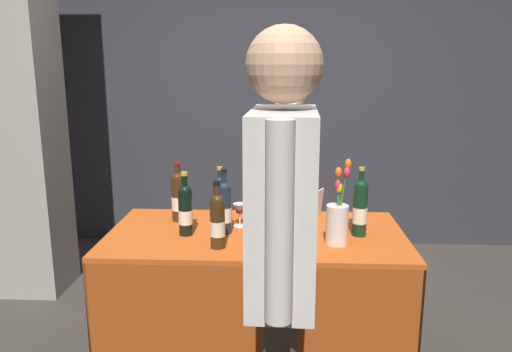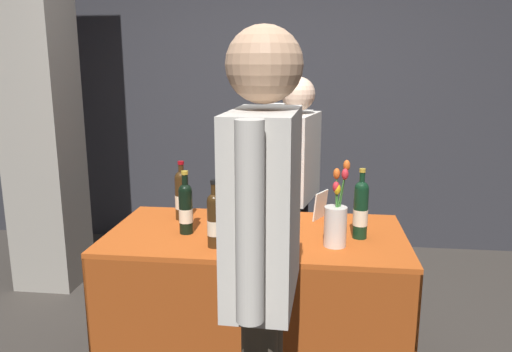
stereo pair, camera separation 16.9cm
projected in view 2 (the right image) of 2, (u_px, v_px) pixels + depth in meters
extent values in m
cube|color=#2D2D33|center=(283.00, 110.00, 4.47)|extent=(6.72, 0.12, 2.49)
cube|color=gray|center=(37.00, 69.00, 3.49)|extent=(0.44, 0.44, 3.21)
cube|color=#B74C19|center=(256.00, 235.00, 2.57)|extent=(1.53, 0.79, 0.02)
cube|color=#963E14|center=(246.00, 343.00, 2.28)|extent=(1.53, 0.01, 0.76)
cube|color=#963E14|center=(263.00, 274.00, 3.03)|extent=(1.53, 0.01, 0.76)
cube|color=#963E14|center=(120.00, 296.00, 2.74)|extent=(0.01, 0.79, 0.76)
cube|color=#963E14|center=(401.00, 312.00, 2.57)|extent=(0.01, 0.79, 0.76)
cylinder|color=#192333|center=(223.00, 200.00, 2.78)|extent=(0.07, 0.07, 0.21)
sphere|color=#192333|center=(223.00, 182.00, 2.75)|extent=(0.07, 0.07, 0.07)
cylinder|color=#192333|center=(223.00, 176.00, 2.74)|extent=(0.03, 0.03, 0.07)
cylinder|color=#B7932D|center=(223.00, 168.00, 2.73)|extent=(0.03, 0.03, 0.02)
cylinder|color=beige|center=(223.00, 203.00, 2.78)|extent=(0.08, 0.08, 0.07)
cylinder|color=black|center=(254.00, 225.00, 2.30)|extent=(0.08, 0.08, 0.24)
sphere|color=black|center=(254.00, 201.00, 2.28)|extent=(0.08, 0.08, 0.08)
cylinder|color=black|center=(254.00, 192.00, 2.27)|extent=(0.03, 0.03, 0.08)
cylinder|color=black|center=(254.00, 181.00, 2.26)|extent=(0.03, 0.03, 0.02)
cylinder|color=beige|center=(254.00, 229.00, 2.31)|extent=(0.08, 0.08, 0.08)
cylinder|color=black|center=(186.00, 212.00, 2.53)|extent=(0.07, 0.07, 0.23)
sphere|color=black|center=(185.00, 191.00, 2.51)|extent=(0.07, 0.07, 0.07)
cylinder|color=black|center=(185.00, 183.00, 2.50)|extent=(0.03, 0.03, 0.08)
cylinder|color=#B7932D|center=(185.00, 173.00, 2.49)|extent=(0.04, 0.04, 0.02)
cylinder|color=beige|center=(186.00, 215.00, 2.54)|extent=(0.07, 0.07, 0.07)
cylinder|color=#38230F|center=(182.00, 198.00, 2.76)|extent=(0.08, 0.08, 0.24)
sphere|color=#38230F|center=(181.00, 178.00, 2.74)|extent=(0.07, 0.07, 0.07)
cylinder|color=#38230F|center=(181.00, 171.00, 2.73)|extent=(0.03, 0.03, 0.08)
cylinder|color=maroon|center=(181.00, 163.00, 2.72)|extent=(0.03, 0.03, 0.02)
cylinder|color=beige|center=(182.00, 202.00, 2.77)|extent=(0.08, 0.08, 0.08)
cylinder|color=#192333|center=(224.00, 210.00, 2.54)|extent=(0.07, 0.07, 0.24)
sphere|color=#192333|center=(224.00, 188.00, 2.52)|extent=(0.07, 0.07, 0.07)
cylinder|color=#192333|center=(224.00, 180.00, 2.51)|extent=(0.03, 0.03, 0.08)
cylinder|color=black|center=(224.00, 170.00, 2.50)|extent=(0.03, 0.03, 0.02)
cylinder|color=beige|center=(225.00, 214.00, 2.55)|extent=(0.07, 0.07, 0.08)
cylinder|color=#38230F|center=(215.00, 224.00, 2.34)|extent=(0.07, 0.07, 0.23)
sphere|color=#38230F|center=(214.00, 201.00, 2.32)|extent=(0.07, 0.07, 0.07)
cylinder|color=#38230F|center=(214.00, 192.00, 2.31)|extent=(0.03, 0.03, 0.08)
cylinder|color=black|center=(214.00, 182.00, 2.30)|extent=(0.03, 0.03, 0.02)
cylinder|color=beige|center=(215.00, 227.00, 2.34)|extent=(0.07, 0.07, 0.07)
cylinder|color=black|center=(360.00, 213.00, 2.46)|extent=(0.07, 0.07, 0.26)
sphere|color=black|center=(362.00, 188.00, 2.43)|extent=(0.07, 0.07, 0.07)
cylinder|color=black|center=(362.00, 180.00, 2.42)|extent=(0.03, 0.03, 0.08)
cylinder|color=#B7932D|center=(363.00, 170.00, 2.41)|extent=(0.03, 0.03, 0.02)
cylinder|color=beige|center=(360.00, 217.00, 2.46)|extent=(0.07, 0.07, 0.08)
cylinder|color=silver|center=(241.00, 226.00, 2.67)|extent=(0.07, 0.07, 0.00)
cylinder|color=silver|center=(241.00, 219.00, 2.66)|extent=(0.01, 0.01, 0.07)
cone|color=silver|center=(241.00, 208.00, 2.65)|extent=(0.07, 0.07, 0.06)
cylinder|color=#590C19|center=(241.00, 211.00, 2.65)|extent=(0.04, 0.04, 0.01)
cylinder|color=silver|center=(335.00, 226.00, 2.35)|extent=(0.11, 0.11, 0.19)
cylinder|color=#38722D|center=(342.00, 196.00, 2.33)|extent=(0.04, 0.01, 0.30)
ellipsoid|color=#E05B1E|center=(347.00, 165.00, 2.29)|extent=(0.03, 0.03, 0.05)
cylinder|color=#38722D|center=(339.00, 201.00, 2.32)|extent=(0.05, 0.01, 0.26)
ellipsoid|color=red|center=(345.00, 174.00, 2.29)|extent=(0.03, 0.03, 0.05)
cylinder|color=#38722D|center=(336.00, 207.00, 2.33)|extent=(0.02, 0.02, 0.20)
ellipsoid|color=red|center=(336.00, 187.00, 2.31)|extent=(0.03, 0.03, 0.05)
cylinder|color=#38722D|center=(337.00, 208.00, 2.34)|extent=(0.02, 0.03, 0.19)
ellipsoid|color=gold|center=(337.00, 189.00, 2.31)|extent=(0.03, 0.03, 0.05)
cylinder|color=#38722D|center=(336.00, 201.00, 2.32)|extent=(0.01, 0.02, 0.26)
ellipsoid|color=#E05B1E|center=(337.00, 174.00, 2.30)|extent=(0.03, 0.03, 0.05)
cube|color=silver|center=(320.00, 205.00, 2.78)|extent=(0.09, 0.14, 0.16)
cylinder|color=black|center=(299.00, 249.00, 3.42)|extent=(0.12, 0.12, 0.78)
cylinder|color=black|center=(292.00, 259.00, 3.25)|extent=(0.12, 0.12, 0.78)
cube|color=beige|center=(297.00, 157.00, 3.19)|extent=(0.31, 0.50, 0.55)
sphere|color=beige|center=(298.00, 94.00, 3.10)|extent=(0.21, 0.21, 0.21)
cylinder|color=beige|center=(307.00, 147.00, 3.44)|extent=(0.08, 0.08, 0.51)
cylinder|color=beige|center=(285.00, 161.00, 2.92)|extent=(0.08, 0.08, 0.51)
cube|color=beige|center=(264.00, 206.00, 1.61)|extent=(0.23, 0.46, 0.62)
sphere|color=tan|center=(264.00, 65.00, 1.51)|extent=(0.24, 0.24, 0.24)
cylinder|color=beige|center=(250.00, 224.00, 1.34)|extent=(0.08, 0.08, 0.57)
cylinder|color=beige|center=(274.00, 180.00, 1.86)|extent=(0.08, 0.08, 0.57)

